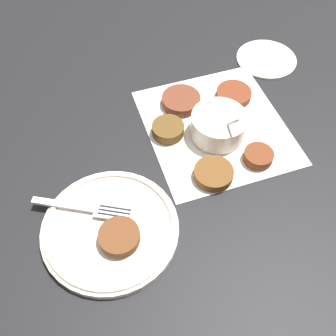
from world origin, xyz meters
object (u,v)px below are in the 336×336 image
object	(u,v)px
fork	(94,209)
extra_saucer	(266,58)
sauce_bowl	(218,126)
serving_plate	(110,229)
fritter_on_plate	(119,236)

from	to	relation	value
fork	extra_saucer	world-z (taller)	fork
sauce_bowl	serving_plate	size ratio (longest dim) A/B	0.51
sauce_bowl	fritter_on_plate	distance (m)	0.29
serving_plate	extra_saucer	size ratio (longest dim) A/B	1.65
sauce_bowl	fritter_on_plate	world-z (taller)	sauce_bowl
fritter_on_plate	extra_saucer	xyz separation A→B (m)	(0.25, -0.50, -0.02)
fork	extra_saucer	distance (m)	0.54
fritter_on_plate	extra_saucer	size ratio (longest dim) A/B	0.48
fritter_on_plate	serving_plate	bearing A→B (deg)	10.74
sauce_bowl	fork	distance (m)	0.29
fritter_on_plate	sauce_bowl	bearing A→B (deg)	-66.05
sauce_bowl	serving_plate	world-z (taller)	sauce_bowl
serving_plate	fritter_on_plate	world-z (taller)	fritter_on_plate
fork	extra_saucer	bearing A→B (deg)	-70.10
fritter_on_plate	fork	xyz separation A→B (m)	(0.07, 0.01, -0.01)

